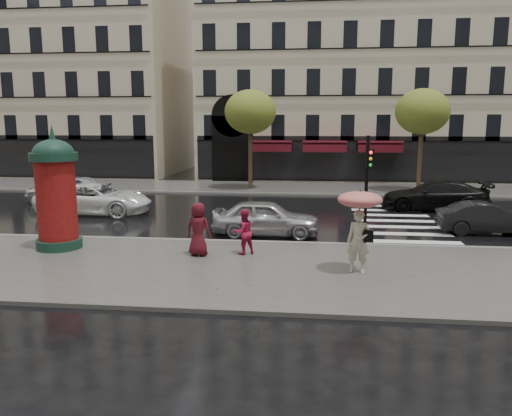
# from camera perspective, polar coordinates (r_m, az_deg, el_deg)

# --- Properties ---
(ground) EXTENTS (160.00, 160.00, 0.00)m
(ground) POSITION_cam_1_polar(r_m,az_deg,el_deg) (15.92, -1.28, -6.76)
(ground) COLOR black
(ground) RESTS_ON ground
(near_sidewalk) EXTENTS (90.00, 7.00, 0.12)m
(near_sidewalk) POSITION_cam_1_polar(r_m,az_deg,el_deg) (15.43, -1.52, -7.07)
(near_sidewalk) COLOR #474744
(near_sidewalk) RESTS_ON ground
(far_sidewalk) EXTENTS (90.00, 6.00, 0.12)m
(far_sidewalk) POSITION_cam_1_polar(r_m,az_deg,el_deg) (34.48, 2.86, 2.32)
(far_sidewalk) COLOR #474744
(far_sidewalk) RESTS_ON ground
(near_kerb) EXTENTS (90.00, 0.25, 0.14)m
(near_kerb) POSITION_cam_1_polar(r_m,az_deg,el_deg) (18.78, -0.08, -3.96)
(near_kerb) COLOR slate
(near_kerb) RESTS_ON ground
(far_kerb) EXTENTS (90.00, 0.25, 0.14)m
(far_kerb) POSITION_cam_1_polar(r_m,az_deg,el_deg) (31.51, 2.54, 1.64)
(far_kerb) COLOR slate
(far_kerb) RESTS_ON ground
(zebra_crossing) EXTENTS (3.60, 11.75, 0.01)m
(zebra_crossing) POSITION_cam_1_polar(r_m,az_deg,el_deg) (25.45, 15.17, -0.80)
(zebra_crossing) COLOR silver
(zebra_crossing) RESTS_ON ground
(bldg_far_corner) EXTENTS (26.00, 14.00, 22.90)m
(bldg_far_corner) POSITION_cam_1_polar(r_m,az_deg,el_deg) (45.81, 11.78, 18.10)
(bldg_far_corner) COLOR #B7A88C
(bldg_far_corner) RESTS_ON ground
(bldg_far_left) EXTENTS (24.00, 14.00, 22.90)m
(bldg_far_left) POSITION_cam_1_polar(r_m,az_deg,el_deg) (51.57, -22.55, 16.62)
(bldg_far_left) COLOR #B7A88C
(bldg_far_left) RESTS_ON ground
(tree_far_left) EXTENTS (3.40, 3.40, 6.64)m
(tree_far_left) POSITION_cam_1_polar(r_m,az_deg,el_deg) (33.37, -0.66, 10.88)
(tree_far_left) COLOR #38281C
(tree_far_left) RESTS_ON ground
(tree_far_right) EXTENTS (3.40, 3.40, 6.64)m
(tree_far_right) POSITION_cam_1_polar(r_m,az_deg,el_deg) (33.86, 18.48, 10.37)
(tree_far_right) COLOR #38281C
(tree_far_right) RESTS_ON ground
(woman_umbrella) EXTENTS (1.30, 1.30, 2.51)m
(woman_umbrella) POSITION_cam_1_polar(r_m,az_deg,el_deg) (14.89, 11.74, -1.10)
(woman_umbrella) COLOR beige
(woman_umbrella) RESTS_ON near_sidewalk
(woman_red) EXTENTS (0.94, 0.90, 1.52)m
(woman_red) POSITION_cam_1_polar(r_m,az_deg,el_deg) (16.82, -1.43, -2.75)
(woman_red) COLOR #AF153D
(woman_red) RESTS_ON near_sidewalk
(man_burgundy) EXTENTS (0.99, 0.78, 1.79)m
(man_burgundy) POSITION_cam_1_polar(r_m,az_deg,el_deg) (16.72, -6.60, -2.41)
(man_burgundy) COLOR #4D0F18
(man_burgundy) RESTS_ON near_sidewalk
(morris_column) EXTENTS (1.61, 1.61, 4.33)m
(morris_column) POSITION_cam_1_polar(r_m,az_deg,el_deg) (18.75, -21.91, 1.91)
(morris_column) COLOR #143327
(morris_column) RESTS_ON near_sidewalk
(traffic_light) EXTENTS (0.28, 0.39, 3.95)m
(traffic_light) POSITION_cam_1_polar(r_m,az_deg,el_deg) (18.08, 12.61, 3.14)
(traffic_light) COLOR black
(traffic_light) RESTS_ON near_sidewalk
(car_silver) EXTENTS (4.33, 1.77, 1.47)m
(car_silver) POSITION_cam_1_polar(r_m,az_deg,el_deg) (20.06, 1.16, -1.13)
(car_silver) COLOR #B7B6BB
(car_silver) RESTS_ON ground
(car_darkgrey) EXTENTS (3.91, 1.37, 1.29)m
(car_darkgrey) POSITION_cam_1_polar(r_m,az_deg,el_deg) (22.55, 24.90, -1.06)
(car_darkgrey) COLOR black
(car_darkgrey) RESTS_ON ground
(car_white) EXTENTS (5.58, 2.66, 1.54)m
(car_white) POSITION_cam_1_polar(r_m,az_deg,el_deg) (26.01, -17.96, 0.99)
(car_white) COLOR white
(car_white) RESTS_ON ground
(car_black) EXTENTS (5.46, 2.49, 1.55)m
(car_black) POSITION_cam_1_polar(r_m,az_deg,el_deg) (27.50, 19.73, 1.36)
(car_black) COLOR black
(car_black) RESTS_ON ground
(car_far_silver) EXTENTS (4.73, 1.90, 1.61)m
(car_far_silver) POSITION_cam_1_polar(r_m,az_deg,el_deg) (30.07, -20.65, 2.04)
(car_far_silver) COLOR silver
(car_far_silver) RESTS_ON ground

